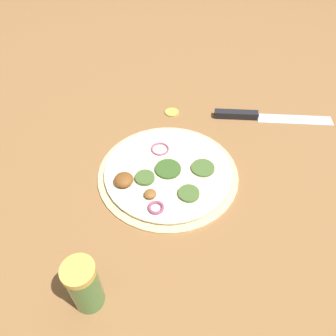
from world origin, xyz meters
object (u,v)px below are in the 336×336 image
object	(u,v)px
spice_jar	(84,285)
knife	(254,116)
pizza	(167,173)
loose_cap	(172,112)

from	to	relation	value
spice_jar	knife	bearing A→B (deg)	-28.90
pizza	knife	xyz separation A→B (m)	(0.22, -0.19, -0.00)
pizza	loose_cap	bearing A→B (deg)	4.39
knife	spice_jar	xyz separation A→B (m)	(-0.50, 0.27, 0.05)
pizza	loose_cap	size ratio (longest dim) A/B	8.29
knife	spice_jar	world-z (taller)	spice_jar
pizza	loose_cap	world-z (taller)	pizza
knife	loose_cap	world-z (taller)	knife
loose_cap	knife	bearing A→B (deg)	-88.35
knife	spice_jar	size ratio (longest dim) A/B	2.81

